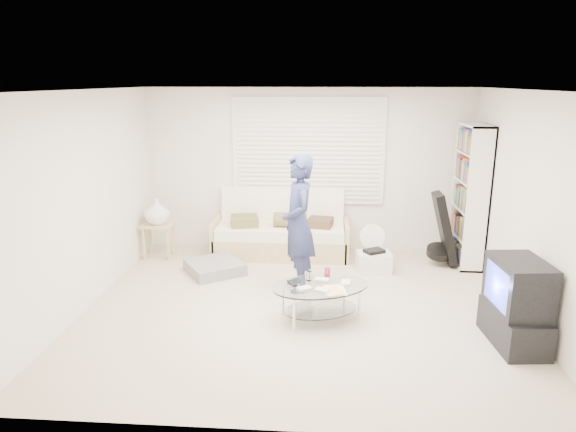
# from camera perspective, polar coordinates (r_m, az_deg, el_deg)

# --- Properties ---
(ground) EXTENTS (5.00, 5.00, 0.00)m
(ground) POSITION_cam_1_polar(r_m,az_deg,el_deg) (6.19, 1.41, -9.99)
(ground) COLOR tan
(ground) RESTS_ON ground
(room_shell) EXTENTS (5.02, 4.52, 2.51)m
(room_shell) POSITION_cam_1_polar(r_m,az_deg,el_deg) (6.17, 1.72, 5.80)
(room_shell) COLOR silver
(room_shell) RESTS_ON ground
(window_blinds) EXTENTS (2.32, 0.08, 1.62)m
(window_blinds) POSITION_cam_1_polar(r_m,az_deg,el_deg) (7.89, 2.26, 7.20)
(window_blinds) COLOR silver
(window_blinds) RESTS_ON ground
(futon_sofa) EXTENTS (2.04, 0.82, 1.00)m
(futon_sofa) POSITION_cam_1_polar(r_m,az_deg,el_deg) (7.85, -0.77, -1.97)
(futon_sofa) COLOR tan
(futon_sofa) RESTS_ON ground
(grey_floor_pillow) EXTENTS (0.96, 0.96, 0.16)m
(grey_floor_pillow) POSITION_cam_1_polar(r_m,az_deg,el_deg) (7.25, -8.14, -5.65)
(grey_floor_pillow) COLOR gray
(grey_floor_pillow) RESTS_ON ground
(side_table) EXTENTS (0.46, 0.37, 0.91)m
(side_table) POSITION_cam_1_polar(r_m,az_deg,el_deg) (7.87, -14.32, 0.23)
(side_table) COLOR tan
(side_table) RESTS_ON ground
(bookshelf) EXTENTS (0.32, 0.85, 2.02)m
(bookshelf) POSITION_cam_1_polar(r_m,az_deg,el_deg) (7.75, 19.52, 2.14)
(bookshelf) COLOR white
(bookshelf) RESTS_ON ground
(guitar_case) EXTENTS (0.42, 0.39, 1.05)m
(guitar_case) POSITION_cam_1_polar(r_m,az_deg,el_deg) (7.67, 16.90, -1.93)
(guitar_case) COLOR black
(guitar_case) RESTS_ON ground
(floor_fan) EXTENTS (0.36, 0.24, 0.60)m
(floor_fan) POSITION_cam_1_polar(r_m,az_deg,el_deg) (7.56, 9.30, -2.67)
(floor_fan) COLOR white
(floor_fan) RESTS_ON ground
(storage_bin) EXTENTS (0.49, 0.37, 0.33)m
(storage_bin) POSITION_cam_1_polar(r_m,az_deg,el_deg) (7.29, 9.50, -5.01)
(storage_bin) COLOR white
(storage_bin) RESTS_ON ground
(tv_unit) EXTENTS (0.51, 0.86, 0.89)m
(tv_unit) POSITION_cam_1_polar(r_m,az_deg,el_deg) (5.69, 24.04, -8.91)
(tv_unit) COLOR black
(tv_unit) RESTS_ON ground
(coffee_table) EXTENTS (1.26, 1.03, 0.53)m
(coffee_table) POSITION_cam_1_polar(r_m,az_deg,el_deg) (5.76, 3.69, -8.40)
(coffee_table) COLOR silver
(coffee_table) RESTS_ON ground
(standing_person) EXTENTS (0.58, 0.72, 1.74)m
(standing_person) POSITION_cam_1_polar(r_m,az_deg,el_deg) (6.38, 1.14, -0.89)
(standing_person) COLOR navy
(standing_person) RESTS_ON ground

